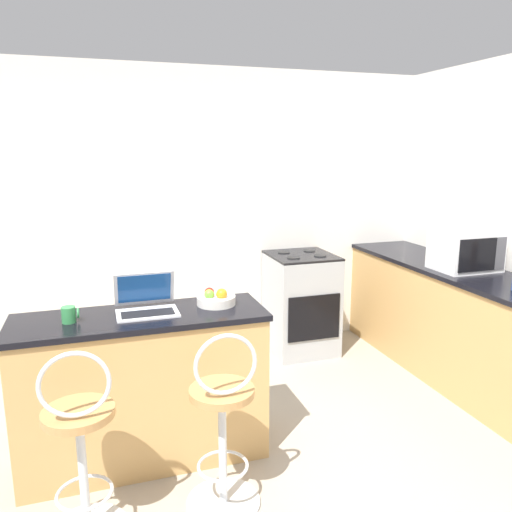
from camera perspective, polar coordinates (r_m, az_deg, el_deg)
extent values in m
plane|color=gray|center=(2.99, 1.71, -26.97)|extent=(20.00, 20.00, 0.00)
cube|color=silver|center=(4.60, -7.89, 4.72)|extent=(12.00, 0.06, 2.60)
cube|color=tan|center=(3.20, -12.65, -14.81)|extent=(1.44, 0.47, 0.90)
cube|color=black|center=(3.02, -13.06, -6.88)|extent=(1.47, 0.50, 0.03)
cube|color=tan|center=(4.39, 23.18, -7.96)|extent=(0.61, 2.79, 0.90)
cube|color=black|center=(4.26, 23.70, -2.04)|extent=(0.64, 2.82, 0.03)
cylinder|color=silver|center=(2.78, -19.13, -22.55)|extent=(0.04, 0.04, 0.64)
torus|color=silver|center=(2.84, -18.98, -24.20)|extent=(0.28, 0.28, 0.02)
cylinder|color=#B7844C|center=(2.61, -19.65, -16.58)|extent=(0.34, 0.34, 0.04)
torus|color=silver|center=(2.45, -20.03, -13.67)|extent=(0.32, 0.02, 0.32)
cylinder|color=silver|center=(3.02, -3.74, -26.25)|extent=(0.40, 0.40, 0.02)
cylinder|color=silver|center=(2.84, -3.84, -21.15)|extent=(0.04, 0.04, 0.64)
torus|color=silver|center=(2.89, -3.81, -22.79)|extent=(0.28, 0.28, 0.02)
cylinder|color=#B7844C|center=(2.67, -3.94, -15.23)|extent=(0.34, 0.34, 0.04)
torus|color=silver|center=(2.50, -3.48, -12.29)|extent=(0.32, 0.02, 0.32)
cube|color=silver|center=(3.02, -12.29, -6.42)|extent=(0.36, 0.24, 0.01)
cube|color=black|center=(3.00, -12.26, -6.40)|extent=(0.30, 0.13, 0.00)
cube|color=silver|center=(3.11, -12.63, -3.62)|extent=(0.36, 0.08, 0.21)
cube|color=#19478C|center=(3.10, -12.62, -3.61)|extent=(0.31, 0.07, 0.18)
cube|color=white|center=(4.32, 22.82, 0.61)|extent=(0.48, 0.36, 0.32)
cube|color=black|center=(4.16, 24.00, 0.09)|extent=(0.34, 0.01, 0.26)
cube|color=#4C4C51|center=(4.30, 26.14, 0.28)|extent=(0.10, 0.01, 0.26)
cube|color=#9EA3A8|center=(4.73, 5.14, -5.48)|extent=(0.58, 0.60, 0.91)
cube|color=black|center=(4.48, 6.66, -7.04)|extent=(0.49, 0.01, 0.41)
cube|color=black|center=(4.62, 5.25, 0.06)|extent=(0.58, 0.60, 0.02)
cylinder|color=black|center=(4.45, 4.31, -0.18)|extent=(0.11, 0.11, 0.01)
cylinder|color=black|center=(4.56, 7.35, 0.03)|extent=(0.11, 0.11, 0.01)
cylinder|color=black|center=(4.67, 3.21, 0.41)|extent=(0.11, 0.11, 0.01)
cylinder|color=black|center=(4.77, 6.13, 0.61)|extent=(0.11, 0.11, 0.01)
cylinder|color=#338447|center=(2.99, -20.63, -6.30)|extent=(0.08, 0.08, 0.09)
torus|color=#338447|center=(2.99, -19.67, -6.16)|extent=(0.01, 0.06, 0.06)
cylinder|color=white|center=(4.68, 20.21, 0.19)|extent=(0.08, 0.08, 0.09)
torus|color=white|center=(4.71, 20.72, 0.28)|extent=(0.01, 0.06, 0.06)
cylinder|color=silver|center=(3.13, -4.58, -5.06)|extent=(0.24, 0.24, 0.05)
sphere|color=red|center=(3.14, -5.35, -4.15)|extent=(0.06, 0.06, 0.06)
sphere|color=orange|center=(3.09, -3.95, -4.36)|extent=(0.07, 0.07, 0.07)
sphere|color=#66B233|center=(3.10, -5.37, -4.39)|extent=(0.06, 0.06, 0.06)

